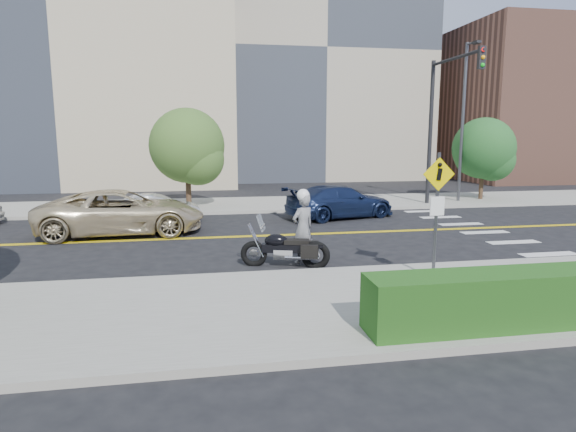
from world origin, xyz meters
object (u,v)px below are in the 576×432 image
at_px(pedestrian_sign, 437,203).
at_px(parked_car_blue, 340,202).
at_px(motorcycle, 285,241).
at_px(suv, 122,212).
at_px(parked_car_silver, 156,209).
at_px(motorcyclist, 303,226).

xyz_separation_m(pedestrian_sign, parked_car_blue, (0.41, 9.57, -1.25)).
bearing_deg(pedestrian_sign, motorcycle, 146.54).
relative_size(suv, parked_car_silver, 1.62).
relative_size(parked_car_silver, parked_car_blue, 0.73).
xyz_separation_m(suv, parked_car_silver, (0.99, 2.07, -0.22)).
bearing_deg(motorcycle, suv, 148.71).
relative_size(pedestrian_sign, parked_car_blue, 0.61).
distance_m(motorcycle, suv, 7.40).
xyz_separation_m(pedestrian_sign, motorcycle, (-3.26, 2.15, -1.24)).
bearing_deg(motorcycle, parked_car_silver, 134.10).
distance_m(suv, parked_car_silver, 2.30).
bearing_deg(suv, pedestrian_sign, -135.94).
xyz_separation_m(motorcyclist, parked_car_blue, (3.12, 7.09, -0.33)).
bearing_deg(motorcyclist, motorcycle, 2.50).
bearing_deg(motorcyclist, parked_car_blue, -141.99).
bearing_deg(parked_car_blue, motorcycle, 137.22).
relative_size(motorcyclist, suv, 0.36).
bearing_deg(motorcyclist, suv, -70.04).
xyz_separation_m(pedestrian_sign, suv, (-8.35, 7.52, -1.15)).
xyz_separation_m(motorcycle, parked_car_silver, (-4.10, 7.44, -0.13)).
xyz_separation_m(motorcyclist, motorcycle, (-0.55, -0.33, -0.32)).
distance_m(pedestrian_sign, suv, 11.29).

